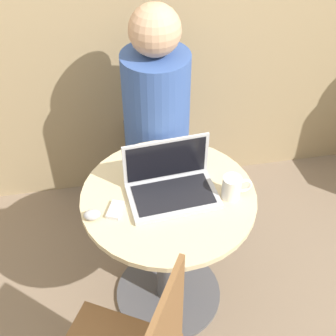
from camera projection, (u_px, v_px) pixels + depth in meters
The scene contains 7 objects.
ground_plane at pixel (168, 293), 2.33m from camera, with size 12.00×12.00×0.00m, color #7F6B56.
round_table at pixel (168, 236), 2.03m from camera, with size 0.70×0.70×0.70m.
laptop at pixel (171, 184), 1.84m from camera, with size 0.36×0.24×0.21m.
cell_phone at pixel (115, 210), 1.79m from camera, with size 0.08×0.10×0.02m.
computer_mouse at pixel (92, 215), 1.75m from camera, with size 0.06×0.05×0.04m.
coffee_cup at pixel (233, 187), 1.82m from camera, with size 0.12×0.07×0.10m.
person_seated at pixel (156, 136), 2.40m from camera, with size 0.32×0.50×1.26m.
Camera 1 is at (-0.24, -1.28, 2.03)m, focal length 50.00 mm.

